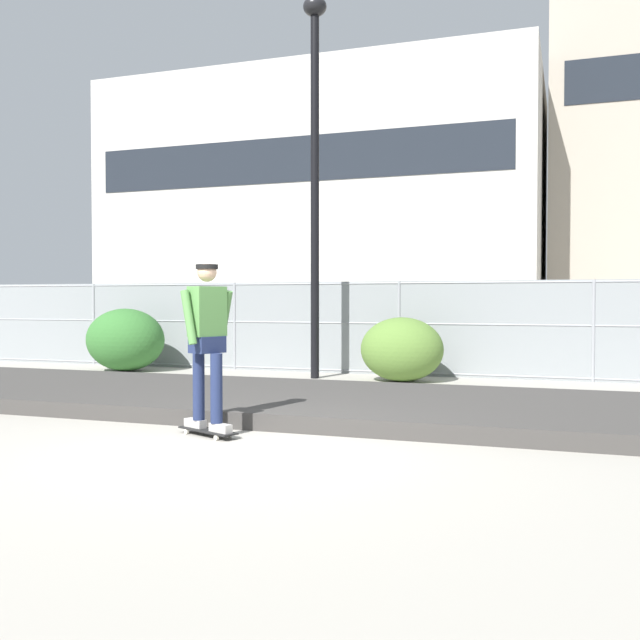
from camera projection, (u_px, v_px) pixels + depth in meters
name	position (u px, v px, depth m)	size (l,w,h in m)	color
ground_plane	(229.00, 451.00, 7.01)	(120.00, 120.00, 0.00)	#9E998E
gravel_berm	(322.00, 402.00, 9.64)	(16.61, 3.50, 0.20)	#3D3A38
skateboard	(208.00, 431.00, 7.76)	(0.81, 0.50, 0.07)	black
skater	(207.00, 334.00, 7.73)	(0.70, 0.62, 1.82)	#B2ADA8
chain_fence	(399.00, 328.00, 14.00)	(21.46, 0.06, 1.85)	gray
street_lamp	(315.00, 144.00, 13.36)	(0.44, 0.44, 7.13)	black
parked_car_near	(295.00, 326.00, 17.27)	(4.48, 2.12, 1.66)	black
library_building	(333.00, 209.00, 46.71)	(26.21, 15.38, 14.89)	#B2AFA8
shrub_left	(125.00, 340.00, 14.84)	(1.68, 1.38, 1.30)	#336B2D
shrub_center	(402.00, 349.00, 12.92)	(1.51, 1.24, 1.17)	#567A33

